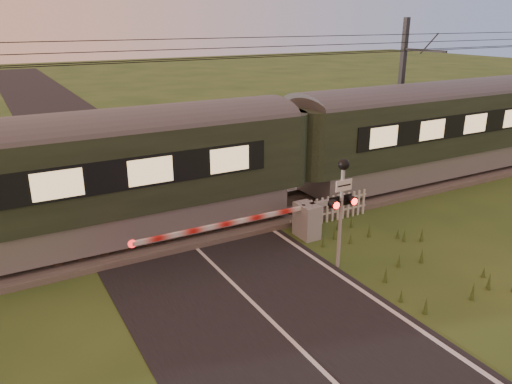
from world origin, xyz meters
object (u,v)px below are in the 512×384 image
boom_gate (299,220)px  catenary_mast (401,92)px  picket_fence (330,209)px  crossing_signal (342,194)px  train (290,150)px

boom_gate → catenary_mast: bearing=28.5°
picket_fence → crossing_signal: bearing=-123.2°
train → crossing_signal: size_ratio=13.03×
boom_gate → picket_fence: (1.72, 0.64, -0.15)m
picket_fence → catenary_mast: bearing=30.3°
train → crossing_signal: bearing=-106.2°
crossing_signal → boom_gate: bearing=87.3°
picket_fence → catenary_mast: 8.70m
boom_gate → crossing_signal: crossing_signal is taller
crossing_signal → picket_fence: crossing_signal is taller
catenary_mast → picket_fence: bearing=-149.7°
boom_gate → train: bearing=63.6°
picket_fence → catenary_mast: size_ratio=0.48×
boom_gate → crossing_signal: (-0.10, -2.14, 1.55)m
crossing_signal → catenary_mast: size_ratio=0.47×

